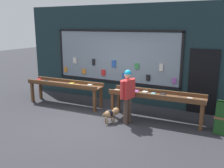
{
  "coord_description": "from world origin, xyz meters",
  "views": [
    {
      "loc": [
        3.78,
        -5.95,
        2.83
      ],
      "look_at": [
        0.31,
        0.82,
        1.02
      ],
      "focal_mm": 40.0,
      "sensor_mm": 36.0,
      "label": 1
    }
  ],
  "objects_px": {
    "person_browsing": "(128,93)",
    "small_dog": "(111,113)",
    "display_table_left": "(65,86)",
    "display_table_right": "(156,97)"
  },
  "relations": [
    {
      "from": "small_dog",
      "to": "display_table_right",
      "type": "bearing_deg",
      "value": -25.16
    },
    {
      "from": "display_table_right",
      "to": "person_browsing",
      "type": "bearing_deg",
      "value": -137.76
    },
    {
      "from": "display_table_left",
      "to": "display_table_right",
      "type": "distance_m",
      "value": 3.39
    },
    {
      "from": "display_table_right",
      "to": "person_browsing",
      "type": "distance_m",
      "value": 0.93
    },
    {
      "from": "display_table_right",
      "to": "person_browsing",
      "type": "xyz_separation_m",
      "value": [
        -0.67,
        -0.61,
        0.2
      ]
    },
    {
      "from": "display_table_right",
      "to": "small_dog",
      "type": "xyz_separation_m",
      "value": [
        -1.12,
        -0.79,
        -0.44
      ]
    },
    {
      "from": "person_browsing",
      "to": "display_table_left",
      "type": "bearing_deg",
      "value": 90.49
    },
    {
      "from": "display_table_left",
      "to": "person_browsing",
      "type": "height_order",
      "value": "person_browsing"
    },
    {
      "from": "display_table_left",
      "to": "person_browsing",
      "type": "distance_m",
      "value": 2.8
    },
    {
      "from": "person_browsing",
      "to": "small_dog",
      "type": "xyz_separation_m",
      "value": [
        -0.45,
        -0.18,
        -0.64
      ]
    }
  ]
}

